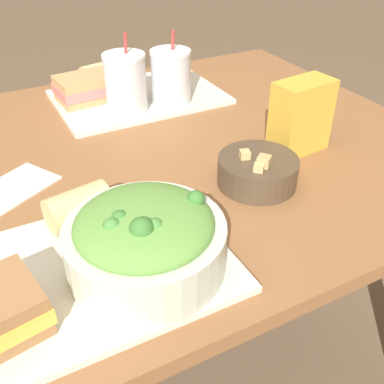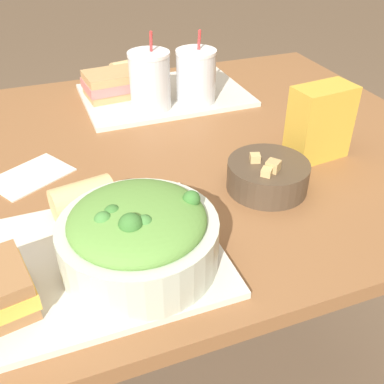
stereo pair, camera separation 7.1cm
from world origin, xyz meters
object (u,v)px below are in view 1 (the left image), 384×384
sandwich_far (86,88)px  napkin_folded (15,187)px  drink_cup_red (171,78)px  chip_bag (301,116)px  baguette_near (80,207)px  baguette_far (97,75)px  salad_bowl (145,238)px  soup_bowl (258,170)px  drink_cup_dark (126,85)px

sandwich_far → napkin_folded: size_ratio=0.89×
drink_cup_red → chip_bag: (0.14, -0.34, 0.00)m
baguette_near → baguette_far: bearing=-30.2°
sandwich_far → baguette_far: bearing=51.0°
baguette_far → drink_cup_red: 0.24m
salad_bowl → baguette_far: size_ratio=2.63×
soup_bowl → sandwich_far: sandwich_far is taller
soup_bowl → drink_cup_red: (0.02, 0.42, 0.04)m
baguette_far → napkin_folded: baguette_far is taller
baguette_near → napkin_folded: bearing=14.9°
drink_cup_red → salad_bowl: bearing=-118.9°
soup_bowl → napkin_folded: size_ratio=0.86×
baguette_far → drink_cup_dark: 0.20m
drink_cup_dark → drink_cup_red: size_ratio=1.05×
drink_cup_red → soup_bowl: bearing=-92.1°
soup_bowl → drink_cup_dark: bearing=104.4°
soup_bowl → baguette_near: (-0.34, 0.02, 0.01)m
soup_bowl → baguette_near: size_ratio=1.37×
baguette_near → napkin_folded: (-0.08, 0.18, -0.04)m
chip_bag → drink_cup_red: bearing=106.4°
salad_bowl → soup_bowl: (0.28, 0.12, -0.03)m
sandwich_far → baguette_far: sandwich_far is taller
baguette_near → napkin_folded: size_ratio=0.62×
drink_cup_dark → drink_cup_red: (0.12, -0.00, -0.00)m
napkin_folded → chip_bag: bearing=-12.5°
sandwich_far → napkin_folded: (-0.24, -0.32, -0.04)m
drink_cup_dark → chip_bag: drink_cup_dark is taller
salad_bowl → drink_cup_red: drink_cup_red is taller
soup_bowl → baguette_far: same height
soup_bowl → sandwich_far: 0.56m
salad_bowl → soup_bowl: size_ratio=1.52×
baguette_far → drink_cup_dark: bearing=172.1°
baguette_far → drink_cup_dark: size_ratio=0.47×
salad_bowl → drink_cup_red: bearing=61.1°
chip_bag → napkin_folded: (-0.58, 0.13, -0.08)m
baguette_near → chip_bag: size_ratio=0.72×
baguette_near → drink_cup_dark: 0.46m
napkin_folded → baguette_near: bearing=-65.2°
baguette_near → sandwich_far: sandwich_far is taller
salad_bowl → baguette_far: salad_bowl is taller
salad_bowl → baguette_near: bearing=110.6°
drink_cup_red → chip_bag: bearing=-67.4°
baguette_near → chip_bag: 0.50m
napkin_folded → salad_bowl: bearing=-67.1°
soup_bowl → napkin_folded: (-0.42, 0.20, -0.03)m
salad_bowl → sandwich_far: size_ratio=1.46×
salad_bowl → drink_cup_dark: drink_cup_dark is taller
sandwich_far → napkin_folded: sandwich_far is taller
drink_cup_dark → soup_bowl: bearing=-75.6°
drink_cup_red → chip_bag: drink_cup_red is taller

